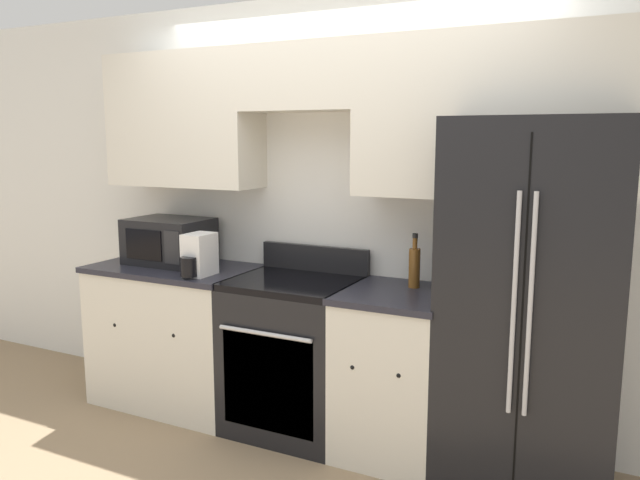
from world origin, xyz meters
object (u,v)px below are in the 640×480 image
(oven_range, at_px, (294,354))
(refrigerator, at_px, (533,305))
(microwave, at_px, (169,241))
(bottle, at_px, (414,266))

(oven_range, relative_size, refrigerator, 0.59)
(microwave, height_order, bottle, bottle)
(microwave, bearing_deg, oven_range, -3.80)
(oven_range, xyz_separation_m, microwave, (-0.97, 0.06, 0.61))
(oven_range, xyz_separation_m, bottle, (0.70, 0.14, 0.58))
(oven_range, bearing_deg, bottle, 11.09)
(oven_range, height_order, refrigerator, refrigerator)
(oven_range, height_order, microwave, microwave)
(oven_range, distance_m, refrigerator, 1.42)
(bottle, bearing_deg, oven_range, -168.91)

